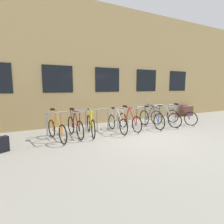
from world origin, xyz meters
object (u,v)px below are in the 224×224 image
object	(u,v)px
bicycle_red	(129,121)
bicycle_blue	(151,118)
bicycle_silver	(165,118)
planter_box	(187,111)
bicycle_yellow	(91,125)
bicycle_purple	(181,116)
bicycle_white	(117,123)
backpack	(3,144)
bicycle_maroon	(75,126)
bicycle_orange	(57,129)

from	to	relation	value
bicycle_red	bicycle_blue	xyz separation A→B (m)	(1.14, -0.06, 0.02)
bicycle_silver	planter_box	bearing A→B (deg)	26.01
bicycle_yellow	bicycle_blue	bearing A→B (deg)	-1.30
planter_box	bicycle_yellow	bearing A→B (deg)	-168.17
bicycle_purple	bicycle_white	bearing A→B (deg)	178.98
backpack	bicycle_maroon	bearing A→B (deg)	-11.48
bicycle_yellow	bicycle_orange	size ratio (longest dim) A/B	1.02
bicycle_orange	bicycle_maroon	size ratio (longest dim) A/B	1.01
bicycle_blue	planter_box	size ratio (longest dim) A/B	2.57
bicycle_yellow	bicycle_red	size ratio (longest dim) A/B	0.99
bicycle_yellow	bicycle_red	world-z (taller)	bicycle_yellow
bicycle_yellow	bicycle_orange	xyz separation A→B (m)	(-1.30, -0.16, -0.01)
bicycle_purple	planter_box	bearing A→B (deg)	35.49
bicycle_yellow	planter_box	bearing A→B (deg)	11.83
bicycle_maroon	backpack	world-z (taller)	bicycle_maroon
bicycle_purple	bicycle_orange	world-z (taller)	bicycle_orange
bicycle_silver	backpack	xyz separation A→B (m)	(-6.49, -0.47, -0.16)
bicycle_silver	backpack	distance (m)	6.50
bicycle_orange	bicycle_white	world-z (taller)	bicycle_orange
backpack	bicycle_purple	bearing A→B (deg)	-23.95
bicycle_blue	backpack	distance (m)	5.78
bicycle_red	bicycle_white	size ratio (longest dim) A/B	1.01
bicycle_silver	bicycle_white	world-z (taller)	bicycle_white
bicycle_silver	bicycle_red	bearing A→B (deg)	175.10
bicycle_silver	planter_box	xyz separation A→B (m)	(3.31, 1.61, -0.08)
backpack	planter_box	size ratio (longest dim) A/B	0.63
bicycle_purple	bicycle_orange	xyz separation A→B (m)	(-5.97, -0.01, 0.01)
bicycle_blue	planter_box	world-z (taller)	bicycle_blue
bicycle_white	bicycle_yellow	bearing A→B (deg)	175.36
bicycle_orange	bicycle_white	bearing A→B (deg)	1.67
planter_box	bicycle_silver	bearing A→B (deg)	-153.99
bicycle_silver	planter_box	distance (m)	3.68
bicycle_orange	bicycle_yellow	bearing A→B (deg)	7.04
bicycle_purple	bicycle_red	bearing A→B (deg)	177.05
bicycle_purple	backpack	xyz separation A→B (m)	(-7.54, -0.48, -0.15)
bicycle_white	bicycle_blue	bearing A→B (deg)	0.80
bicycle_silver	bicycle_red	world-z (taller)	bicycle_red
bicycle_purple	bicycle_yellow	xyz separation A→B (m)	(-4.67, 0.15, 0.01)
bicycle_orange	backpack	world-z (taller)	bicycle_orange
bicycle_silver	bicycle_red	distance (m)	1.88
bicycle_purple	bicycle_white	size ratio (longest dim) A/B	0.94
bicycle_white	backpack	xyz separation A→B (m)	(-3.98, -0.54, -0.15)
bicycle_red	backpack	world-z (taller)	bicycle_red
bicycle_yellow	bicycle_maroon	xyz separation A→B (m)	(-0.60, 0.02, -0.01)
bicycle_purple	planter_box	xyz separation A→B (m)	(2.25, 1.60, -0.07)
backpack	planter_box	world-z (taller)	planter_box
bicycle_white	bicycle_maroon	bearing A→B (deg)	176.22
bicycle_yellow	bicycle_blue	world-z (taller)	bicycle_blue
bicycle_red	backpack	xyz separation A→B (m)	(-4.61, -0.63, -0.15)
bicycle_maroon	bicycle_blue	bearing A→B (deg)	-1.46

